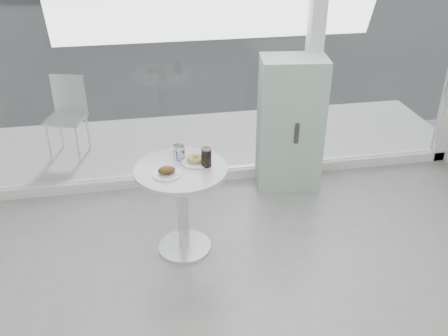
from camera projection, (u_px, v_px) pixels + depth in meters
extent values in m
cube|color=white|center=(221.00, 173.00, 5.18)|extent=(5.00, 0.12, 0.10)
cube|color=white|center=(316.00, 29.00, 4.61)|extent=(0.14, 0.14, 3.00)
cube|color=white|center=(134.00, 49.00, 4.40)|extent=(3.21, 0.02, 2.60)
cube|color=white|center=(392.00, 36.00, 4.78)|extent=(1.41, 0.02, 2.60)
cylinder|color=white|center=(185.00, 247.00, 4.17)|extent=(0.44, 0.44, 0.03)
cylinder|color=white|center=(183.00, 211.00, 4.00)|extent=(0.09, 0.09, 0.70)
cylinder|color=white|center=(181.00, 170.00, 3.81)|extent=(0.72, 0.72, 0.04)
cube|color=white|center=(209.00, 142.00, 5.88)|extent=(5.60, 1.60, 0.05)
cube|color=#8EB6A4|center=(290.00, 124.00, 4.79)|extent=(0.65, 0.48, 1.31)
cube|color=#333333|center=(297.00, 133.00, 4.61)|extent=(0.04, 0.03, 0.20)
cylinder|color=white|center=(49.00, 143.00, 5.33)|extent=(0.02, 0.02, 0.42)
cylinder|color=white|center=(78.00, 144.00, 5.30)|extent=(0.02, 0.02, 0.42)
cylinder|color=white|center=(61.00, 130.00, 5.60)|extent=(0.02, 0.02, 0.42)
cylinder|color=white|center=(88.00, 132.00, 5.57)|extent=(0.02, 0.02, 0.42)
cube|color=white|center=(66.00, 119.00, 5.34)|extent=(0.46, 0.46, 0.03)
cube|color=white|center=(69.00, 93.00, 5.39)|extent=(0.36, 0.12, 0.42)
cylinder|color=white|center=(167.00, 174.00, 3.71)|extent=(0.21, 0.21, 0.01)
cube|color=silver|center=(169.00, 174.00, 3.70)|extent=(0.13, 0.13, 0.00)
ellipsoid|color=#3A2210|center=(167.00, 170.00, 3.69)|extent=(0.13, 0.10, 0.06)
ellipsoid|color=#3A2210|center=(171.00, 169.00, 3.72)|extent=(0.06, 0.06, 0.03)
cylinder|color=white|center=(195.00, 162.00, 3.88)|extent=(0.23, 0.23, 0.01)
torus|color=tan|center=(195.00, 159.00, 3.86)|extent=(0.13, 0.13, 0.05)
cylinder|color=white|center=(178.00, 152.00, 3.92)|extent=(0.07, 0.07, 0.11)
cylinder|color=white|center=(178.00, 154.00, 3.93)|extent=(0.06, 0.06, 0.06)
cylinder|color=white|center=(181.00, 153.00, 3.90)|extent=(0.07, 0.07, 0.11)
cylinder|color=white|center=(181.00, 155.00, 3.91)|extent=(0.06, 0.06, 0.06)
cylinder|color=white|center=(206.00, 157.00, 3.79)|extent=(0.08, 0.08, 0.15)
cylinder|color=black|center=(206.00, 158.00, 3.80)|extent=(0.07, 0.07, 0.14)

